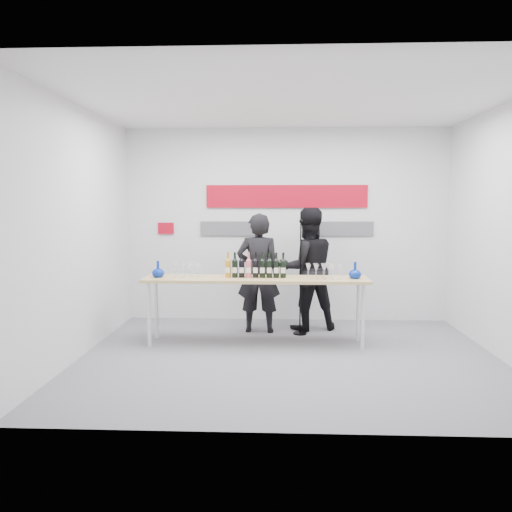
# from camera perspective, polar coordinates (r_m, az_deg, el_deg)

# --- Properties ---
(ground) EXTENTS (5.00, 5.00, 0.00)m
(ground) POSITION_cam_1_polar(r_m,az_deg,el_deg) (6.11, 3.75, -11.47)
(ground) COLOR slate
(ground) RESTS_ON ground
(back_wall) EXTENTS (5.00, 0.04, 3.00)m
(back_wall) POSITION_cam_1_polar(r_m,az_deg,el_deg) (7.84, 3.49, 3.52)
(back_wall) COLOR silver
(back_wall) RESTS_ON ground
(signage) EXTENTS (3.38, 0.02, 0.79)m
(signage) POSITION_cam_1_polar(r_m,az_deg,el_deg) (7.80, 3.10, 5.77)
(signage) COLOR #AD071A
(signage) RESTS_ON back_wall
(tasting_table) EXTENTS (2.92, 0.59, 0.88)m
(tasting_table) POSITION_cam_1_polar(r_m,az_deg,el_deg) (6.49, -0.04, -3.08)
(tasting_table) COLOR tan
(tasting_table) RESTS_ON ground
(wine_bottles) EXTENTS (0.80, 0.08, 0.33)m
(wine_bottles) POSITION_cam_1_polar(r_m,az_deg,el_deg) (6.48, -0.05, -1.03)
(wine_bottles) COLOR #BF7F19
(wine_bottles) RESTS_ON tasting_table
(decanter_left) EXTENTS (0.16, 0.16, 0.21)m
(decanter_left) POSITION_cam_1_polar(r_m,az_deg,el_deg) (6.65, -11.13, -1.47)
(decanter_left) COLOR #08269A
(decanter_left) RESTS_ON tasting_table
(decanter_right) EXTENTS (0.16, 0.16, 0.21)m
(decanter_right) POSITION_cam_1_polar(r_m,az_deg,el_deg) (6.53, 11.26, -1.60)
(decanter_right) COLOR #08269A
(decanter_right) RESTS_ON tasting_table
(glasses_left) EXTENTS (0.36, 0.22, 0.18)m
(glasses_left) POSITION_cam_1_polar(r_m,az_deg,el_deg) (6.57, -7.88, -1.63)
(glasses_left) COLOR silver
(glasses_left) RESTS_ON tasting_table
(glasses_right) EXTENTS (0.46, 0.23, 0.18)m
(glasses_right) POSITION_cam_1_polar(r_m,az_deg,el_deg) (6.48, 7.56, -1.74)
(glasses_right) COLOR silver
(glasses_right) RESTS_ON tasting_table
(presenter_left) EXTENTS (0.63, 0.43, 1.70)m
(presenter_left) POSITION_cam_1_polar(r_m,az_deg,el_deg) (7.10, 0.28, -1.96)
(presenter_left) COLOR black
(presenter_left) RESTS_ON ground
(presenter_right) EXTENTS (1.00, 0.86, 1.78)m
(presenter_right) POSITION_cam_1_polar(r_m,az_deg,el_deg) (7.30, 5.88, -1.47)
(presenter_right) COLOR black
(presenter_right) RESTS_ON ground
(mic_stand) EXTENTS (0.19, 0.19, 1.62)m
(mic_stand) POSITION_cam_1_polar(r_m,az_deg,el_deg) (7.05, 5.07, -4.99)
(mic_stand) COLOR black
(mic_stand) RESTS_ON ground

